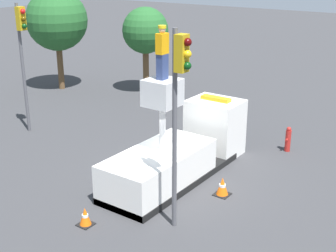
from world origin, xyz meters
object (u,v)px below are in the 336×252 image
object	(u,v)px
worker	(162,53)
tree_right_bg	(145,31)
traffic_light_pole	(179,93)
fire_hydrant	(288,139)
traffic_light_across	(22,43)
bucket_truck	(180,152)
tree_left_bg	(57,20)
traffic_cone_curbside	(222,187)
traffic_cone_rear	(85,217)

from	to	relation	value
worker	tree_right_bg	bearing A→B (deg)	40.72
traffic_light_pole	fire_hydrant	distance (m)	8.34
tree_right_bg	worker	bearing A→B (deg)	-139.28
traffic_light_pole	traffic_light_across	world-z (taller)	traffic_light_pole
bucket_truck	tree_left_bg	world-z (taller)	tree_left_bg
traffic_light_across	fire_hydrant	world-z (taller)	traffic_light_across
traffic_light_pole	traffic_cone_curbside	size ratio (longest dim) A/B	9.17
bucket_truck	fire_hydrant	bearing A→B (deg)	-28.14
bucket_truck	traffic_cone_rear	xyz separation A→B (m)	(-4.59, 0.34, -0.61)
worker	tree_left_bg	world-z (taller)	tree_left_bg
traffic_light_pole	tree_right_bg	xyz separation A→B (m)	(11.33, 10.06, -0.50)
traffic_light_pole	traffic_cone_rear	size ratio (longest dim) A/B	10.17
tree_left_bg	tree_right_bg	bearing A→B (deg)	-63.76
fire_hydrant	traffic_cone_rear	world-z (taller)	fire_hydrant
worker	fire_hydrant	size ratio (longest dim) A/B	1.63
traffic_cone_rear	traffic_light_pole	bearing A→B (deg)	-56.29
traffic_light_pole	tree_left_bg	xyz separation A→B (m)	(8.97, 14.85, 0.01)
fire_hydrant	tree_right_bg	size ratio (longest dim) A/B	0.21
traffic_cone_rear	tree_left_bg	size ratio (longest dim) A/B	0.10
tree_right_bg	tree_left_bg	bearing A→B (deg)	116.24
fire_hydrant	traffic_cone_rear	size ratio (longest dim) A/B	1.85
tree_left_bg	tree_right_bg	world-z (taller)	tree_left_bg
bucket_truck	traffic_light_pole	size ratio (longest dim) A/B	1.17
traffic_light_pole	tree_right_bg	distance (m)	15.16
bucket_truck	fire_hydrant	distance (m)	5.07
traffic_cone_curbside	tree_right_bg	distance (m)	13.85
tree_left_bg	worker	bearing A→B (deg)	-118.63
tree_right_bg	traffic_light_across	bearing A→B (deg)	178.85
traffic_light_across	tree_right_bg	xyz separation A→B (m)	(8.49, -0.17, -0.45)
bucket_truck	worker	distance (m)	4.01
traffic_light_pole	tree_left_bg	world-z (taller)	tree_left_bg
traffic_light_across	tree_right_bg	bearing A→B (deg)	-1.15
traffic_light_pole	traffic_light_across	xyz separation A→B (m)	(2.84, 10.23, -0.05)
fire_hydrant	tree_right_bg	distance (m)	11.58
bucket_truck	traffic_cone_rear	size ratio (longest dim) A/B	11.88
worker	traffic_cone_curbside	bearing A→B (deg)	-74.08
fire_hydrant	traffic_cone_curbside	bearing A→B (deg)	176.39
traffic_cone_curbside	fire_hydrant	bearing A→B (deg)	-3.61
bucket_truck	tree_left_bg	bearing A→B (deg)	65.29
traffic_cone_rear	tree_left_bg	distance (m)	16.82
traffic_light_pole	worker	bearing A→B (deg)	45.49
traffic_light_across	tree_left_bg	bearing A→B (deg)	37.04
traffic_light_pole	traffic_cone_curbside	world-z (taller)	traffic_light_pole
bucket_truck	traffic_light_across	world-z (taller)	traffic_light_across
worker	traffic_light_across	world-z (taller)	traffic_light_across
traffic_cone_curbside	tree_right_bg	xyz separation A→B (m)	(8.80, 10.15, 3.35)
traffic_cone_rear	tree_right_bg	distance (m)	15.40
traffic_light_across	traffic_cone_rear	bearing A→B (deg)	-119.03
worker	traffic_light_pole	size ratio (longest dim) A/B	0.30
traffic_light_across	fire_hydrant	bearing A→B (deg)	-66.35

